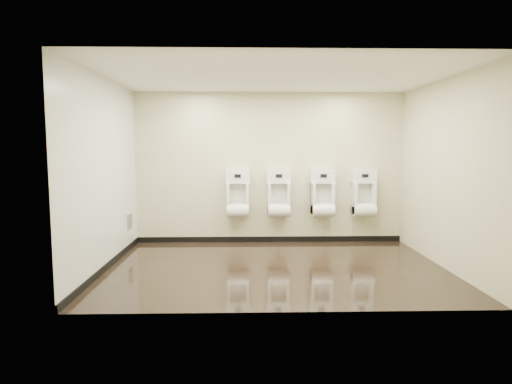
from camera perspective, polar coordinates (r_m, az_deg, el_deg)
The scene contains 14 objects.
ground at distance 6.50m, azimuth 2.66°, elevation -9.99°, with size 5.00×3.50×0.00m, color black.
ceiling at distance 6.33m, azimuth 2.79°, elevation 15.17°, with size 5.00×3.50×0.00m, color white.
back_wall at distance 8.00m, azimuth 1.81°, elevation 3.21°, with size 5.00×0.02×2.80m, color beige.
front_wall at distance 4.52m, azimuth 4.32°, elevation 1.03°, with size 5.00×0.02×2.80m, color beige.
left_wall at distance 6.57m, azimuth -19.60°, elevation 2.25°, with size 0.02×3.50×2.80m, color beige.
right_wall at distance 6.91m, azimuth 23.90°, elevation 2.25°, with size 0.02×3.50×2.80m, color beige.
tile_overlay_left at distance 6.57m, azimuth -19.55°, elevation 2.25°, with size 0.01×3.50×2.80m, color white.
skirting_back at distance 8.17m, azimuth 1.79°, elevation -6.30°, with size 5.00×0.02×0.10m, color black.
skirting_left at distance 6.78m, azimuth -19.09°, elevation -9.20°, with size 0.02×3.50×0.10m, color black.
access_panel at distance 7.81m, azimuth -16.50°, elevation -3.75°, with size 0.04×0.25×0.25m.
urinal_0 at distance 7.88m, azimuth -2.44°, elevation -0.63°, with size 0.46×0.35×0.86m.
urinal_1 at distance 7.91m, azimuth 3.04°, elevation -0.62°, with size 0.46×0.35×0.86m.
urinal_2 at distance 8.01m, azimuth 8.87°, elevation -0.59°, with size 0.46×0.35×0.86m.
urinal_3 at distance 8.18m, azimuth 14.16°, elevation -0.57°, with size 0.46×0.35×0.86m.
Camera 1 is at (-0.45, -6.23, 1.79)m, focal length 30.00 mm.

